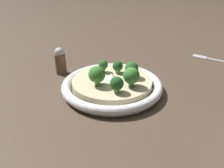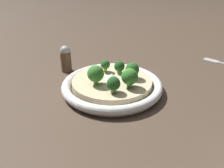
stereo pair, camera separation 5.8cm
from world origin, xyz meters
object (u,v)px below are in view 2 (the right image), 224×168
Objects in this scene: broccoli_front_right at (113,84)px; fork_utensil at (222,63)px; broccoli_left at (105,65)px; broccoli_back_left at (119,67)px; broccoli_front at (96,74)px; broccoli_back at (132,70)px; pepper_shaker at (66,59)px; risotto_bowl at (112,85)px; broccoli_back_right at (130,77)px.

fork_utensil is (-0.11, 0.45, -0.05)m from broccoli_front_right.
broccoli_left is 0.90× the size of broccoli_front_right.
broccoli_back_left is at bearing 150.51° from broccoli_front_right.
broccoli_front is at bearing -153.61° from broccoli_front_right.
broccoli_back reaches higher than broccoli_front_right.
broccoli_back_left is 0.81× the size of broccoli_back.
pepper_shaker is at bearing -166.66° from broccoli_front.
risotto_bowl is 0.43m from fork_utensil.
broccoli_back is at bearing 77.58° from risotto_bowl.
fork_utensil is at bearing 96.29° from risotto_bowl.
pepper_shaker is (-0.14, -0.12, -0.01)m from broccoli_back_left.
broccoli_back_right reaches higher than broccoli_front_right.
broccoli_back_right reaches higher than broccoli_back.
broccoli_back_right is 0.31× the size of fork_utensil.
broccoli_back_right is at bearing 78.28° from fork_utensil.
broccoli_left reaches higher than fork_utensil.
pepper_shaker is (-0.24, -0.07, -0.01)m from broccoli_front_right.
broccoli_back_left is 0.70× the size of broccoli_front.
broccoli_left is 0.23× the size of fork_utensil.
broccoli_back_right is at bearing 24.42° from risotto_bowl.
broccoli_left is (-0.11, -0.02, -0.01)m from broccoli_back_right.
broccoli_back_left is 0.22× the size of fork_utensil.
broccoli_back_right is 0.05m from broccoli_back.
broccoli_front_right is 0.46m from fork_utensil.
broccoli_front_right is at bearing -77.10° from broccoli_back_right.
broccoli_front is at bearing -120.93° from broccoli_back_right.
broccoli_left is at bearing 143.94° from broccoli_front.
broccoli_back is at bearing 126.22° from broccoli_front_right.
risotto_bowl is at bearing 103.59° from broccoli_front.
broccoli_front_right is 0.25m from pepper_shaker.
broccoli_left is (-0.06, 0.05, -0.01)m from broccoli_front.
pepper_shaker is (-0.18, -0.04, -0.02)m from broccoli_front.
risotto_bowl is at bearing -102.42° from broccoli_back.
broccoli_front is 0.60× the size of pepper_shaker.
broccoli_back_left is at bearing 174.26° from broccoli_back_right.
risotto_bowl is 5.46× the size of broccoli_back_right.
broccoli_back_right is (0.05, 0.02, 0.04)m from risotto_bowl.
pepper_shaker is (-0.12, -0.52, 0.04)m from fork_utensil.
broccoli_back_left is at bearing 66.56° from fork_utensil.
broccoli_front and pepper_shaker have the same top height.
broccoli_back_left is 0.04m from broccoli_left.
broccoli_front is 1.42× the size of broccoli_left.
pepper_shaker is at bearing -152.16° from risotto_bowl.
broccoli_back is (0.01, 0.05, 0.04)m from risotto_bowl.
broccoli_front reaches higher than fork_utensil.
broccoli_front_right reaches higher than broccoli_left.
fork_utensil is at bearing 104.15° from broccoli_back_right.
broccoli_left is at bearing -124.10° from broccoli_back_left.
broccoli_back_left is at bearing 55.90° from broccoli_left.
broccoli_front_right reaches higher than risotto_bowl.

